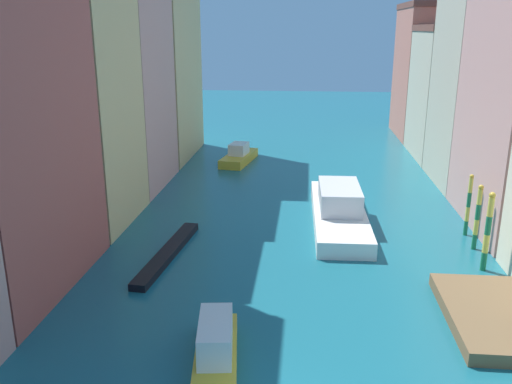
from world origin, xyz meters
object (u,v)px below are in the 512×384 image
at_px(waterfront_dock, 493,316).
at_px(mooring_pole_2, 468,204).
at_px(vaporetto_white, 339,209).
at_px(gondola_black, 168,253).
at_px(mooring_pole_1, 477,217).
at_px(motorboat_1, 239,156).
at_px(mooring_pole_0, 488,231).
at_px(motorboat_0, 216,349).

relative_size(waterfront_dock, mooring_pole_2, 1.80).
xyz_separation_m(vaporetto_white, gondola_black, (-10.15, -6.83, -0.72)).
xyz_separation_m(mooring_pole_1, vaporetto_white, (-7.83, 4.02, -1.13)).
height_order(vaporetto_white, motorboat_1, vaporetto_white).
height_order(mooring_pole_0, motorboat_0, mooring_pole_0).
height_order(mooring_pole_1, motorboat_0, mooring_pole_1).
distance_m(mooring_pole_1, vaporetto_white, 8.87).
relative_size(mooring_pole_0, motorboat_1, 0.66).
bearing_deg(mooring_pole_2, waterfront_dock, -98.83).
distance_m(mooring_pole_0, motorboat_0, 16.57).
relative_size(motorboat_0, motorboat_1, 0.85).
relative_size(mooring_pole_1, mooring_pole_2, 1.00).
bearing_deg(motorboat_1, motorboat_0, -84.34).
bearing_deg(vaporetto_white, motorboat_1, 118.53).
distance_m(mooring_pole_2, motorboat_0, 20.56).
distance_m(mooring_pole_0, gondola_black, 17.75).
relative_size(mooring_pole_2, gondola_black, 0.44).
distance_m(mooring_pole_2, vaporetto_white, 8.21).
distance_m(waterfront_dock, motorboat_0, 12.67).
xyz_separation_m(waterfront_dock, vaporetto_white, (-6.26, 12.63, 0.61)).
relative_size(mooring_pole_2, vaporetto_white, 0.31).
xyz_separation_m(mooring_pole_2, vaporetto_white, (-7.96, 1.69, -1.13)).
distance_m(mooring_pole_2, motorboat_1, 24.78).
relative_size(mooring_pole_1, motorboat_1, 0.59).
relative_size(mooring_pole_2, motorboat_0, 0.70).
height_order(waterfront_dock, mooring_pole_0, mooring_pole_0).
bearing_deg(motorboat_1, mooring_pole_2, -47.00).
bearing_deg(mooring_pole_1, mooring_pole_0, -96.69).
bearing_deg(mooring_pole_0, motorboat_1, 124.99).
bearing_deg(mooring_pole_2, mooring_pole_0, -95.13).
height_order(mooring_pole_1, motorboat_1, mooring_pole_1).
distance_m(gondola_black, motorboat_1, 23.27).
bearing_deg(waterfront_dock, motorboat_1, 117.59).
relative_size(mooring_pole_1, motorboat_0, 0.70).
xyz_separation_m(gondola_black, motorboat_0, (4.55, -10.26, 0.57)).
height_order(mooring_pole_0, gondola_black, mooring_pole_0).
distance_m(mooring_pole_1, motorboat_1, 26.46).
height_order(vaporetto_white, motorboat_0, vaporetto_white).
bearing_deg(gondola_black, waterfront_dock, -19.49).
bearing_deg(vaporetto_white, motorboat_0, -108.15).
height_order(mooring_pole_2, vaporetto_white, mooring_pole_2).
xyz_separation_m(motorboat_0, motorboat_1, (-3.32, 33.50, -0.13)).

